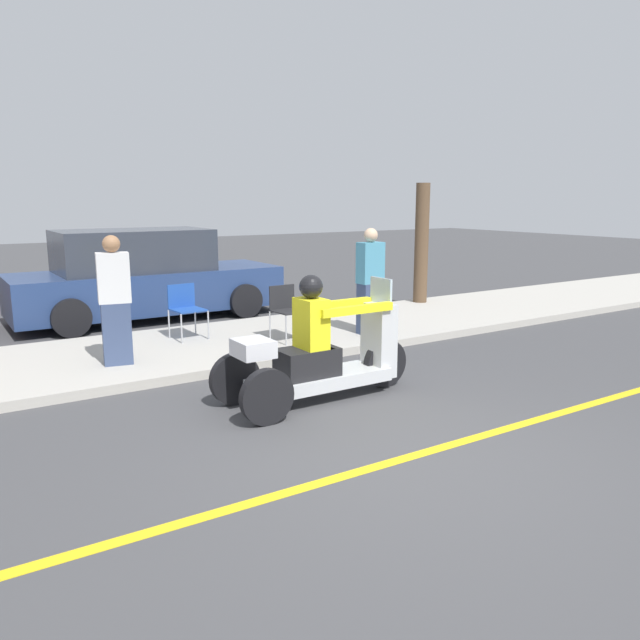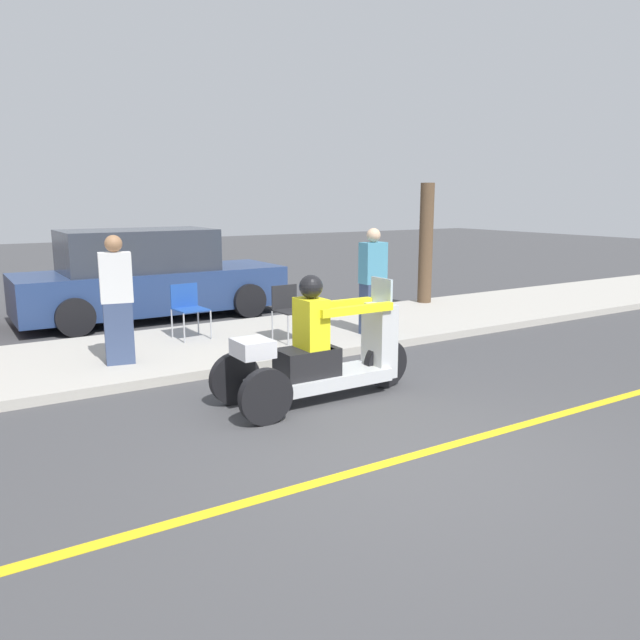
{
  "view_description": "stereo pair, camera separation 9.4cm",
  "coord_description": "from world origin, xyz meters",
  "views": [
    {
      "loc": [
        -3.44,
        -3.89,
        2.25
      ],
      "look_at": [
        0.21,
        1.76,
        0.92
      ],
      "focal_mm": 35.0,
      "sensor_mm": 36.0,
      "label": 1
    },
    {
      "loc": [
        -3.36,
        -3.94,
        2.25
      ],
      "look_at": [
        0.21,
        1.76,
        0.92
      ],
      "focal_mm": 35.0,
      "sensor_mm": 36.0,
      "label": 2
    }
  ],
  "objects": [
    {
      "name": "motorcycle_trike",
      "position": [
        0.23,
        1.76,
        0.5
      ],
      "size": [
        2.38,
        0.84,
        1.43
      ],
      "color": "black",
      "rests_on": "ground"
    },
    {
      "name": "folding_chair_set_back",
      "position": [
        1.15,
        4.15,
        0.62
      ],
      "size": [
        0.49,
        0.49,
        0.82
      ],
      "color": "#A5A8AD",
      "rests_on": "sidewalk_strip"
    },
    {
      "name": "tree_trunk",
      "position": [
        5.19,
        5.67,
        1.32
      ],
      "size": [
        0.28,
        0.28,
        2.41
      ],
      "color": "brown",
      "rests_on": "sidewalk_strip"
    },
    {
      "name": "spectator_mid_group",
      "position": [
        2.46,
        3.8,
        0.92
      ],
      "size": [
        0.4,
        0.25,
        1.66
      ],
      "color": "#38476B",
      "rests_on": "sidewalk_strip"
    },
    {
      "name": "lane_stripe",
      "position": [
        0.21,
        0.0,
        0.0
      ],
      "size": [
        24.0,
        0.12,
        0.01
      ],
      "color": "gold",
      "rests_on": "ground"
    },
    {
      "name": "sidewalk_strip",
      "position": [
        0.0,
        4.6,
        0.06
      ],
      "size": [
        28.0,
        2.8,
        0.12
      ],
      "color": "#B2ADA3",
      "rests_on": "ground"
    },
    {
      "name": "spectator_far_back",
      "position": [
        -1.39,
        4.11,
        0.92
      ],
      "size": [
        0.43,
        0.31,
        1.66
      ],
      "color": "#38476B",
      "rests_on": "sidewalk_strip"
    },
    {
      "name": "ground_plane",
      "position": [
        0.0,
        0.0,
        0.0
      ],
      "size": [
        60.0,
        60.0,
        0.0
      ],
      "primitive_type": "plane",
      "color": "#424244"
    },
    {
      "name": "parked_car_lot_center",
      "position": [
        0.04,
        7.54,
        0.78
      ],
      "size": [
        4.83,
        1.95,
        1.67
      ],
      "color": "navy",
      "rests_on": "ground"
    },
    {
      "name": "folding_chair_curbside",
      "position": [
        -0.09,
        5.1,
        0.62
      ],
      "size": [
        0.5,
        0.5,
        0.82
      ],
      "color": "#A5A8AD",
      "rests_on": "sidewalk_strip"
    }
  ]
}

